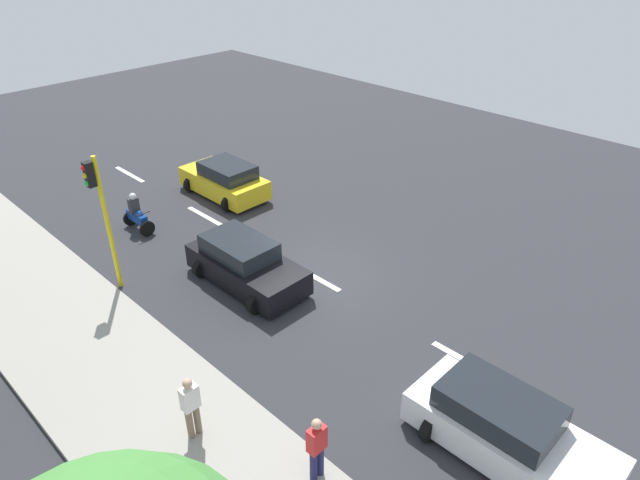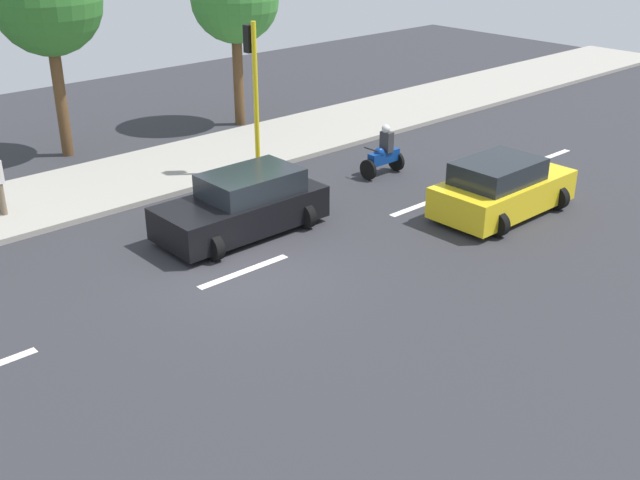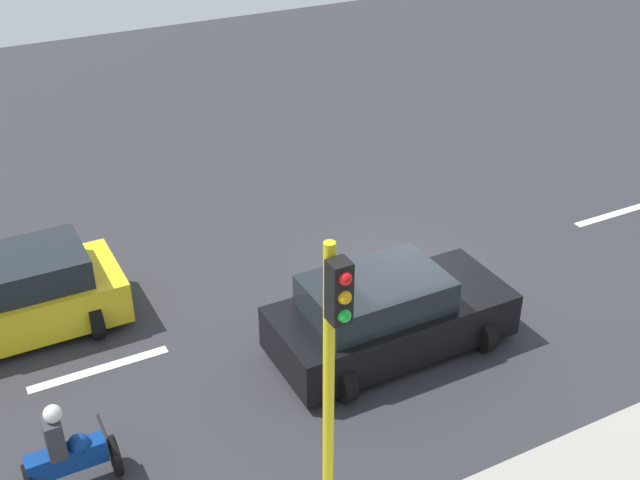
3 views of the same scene
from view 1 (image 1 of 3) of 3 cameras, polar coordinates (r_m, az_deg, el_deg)
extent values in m
cube|color=#2D2D33|center=(18.85, -0.70, -3.82)|extent=(40.00, 60.00, 0.10)
cube|color=#9E998E|center=(15.74, -19.54, -13.54)|extent=(4.00, 60.00, 0.15)
cube|color=white|center=(27.62, -18.73, 6.32)|extent=(0.20, 2.40, 0.01)
cube|color=white|center=(22.86, -11.42, 2.30)|extent=(0.20, 2.40, 0.01)
cube|color=white|center=(18.81, -0.70, -3.68)|extent=(0.20, 2.40, 0.01)
cube|color=white|center=(16.05, 15.01, -11.98)|extent=(0.20, 2.40, 0.01)
cube|color=black|center=(18.34, -7.39, -2.88)|extent=(1.84, 4.23, 0.80)
cube|color=#1E2328|center=(18.21, -8.20, -0.68)|extent=(1.54, 2.37, 0.56)
cylinder|color=black|center=(18.01, -2.53, -4.24)|extent=(0.64, 0.22, 0.64)
cylinder|color=black|center=(17.16, -6.47, -6.41)|extent=(0.64, 0.22, 0.64)
cylinder|color=black|center=(19.83, -8.09, -0.99)|extent=(0.64, 0.22, 0.64)
cylinder|color=black|center=(19.06, -11.88, -2.79)|extent=(0.64, 0.22, 0.64)
cube|color=white|center=(13.74, 18.60, -18.41)|extent=(1.85, 4.51, 0.80)
cube|color=#1E2328|center=(13.34, 17.69, -15.77)|extent=(1.56, 2.52, 0.56)
cylinder|color=black|center=(14.23, 25.61, -19.62)|extent=(0.64, 0.22, 0.64)
cylinder|color=black|center=(14.83, 14.79, -14.54)|extent=(0.64, 0.22, 0.64)
cylinder|color=black|center=(13.80, 11.09, -18.22)|extent=(0.64, 0.22, 0.64)
cube|color=yellow|center=(24.33, -9.69, 5.73)|extent=(1.84, 4.02, 0.80)
cube|color=#1E2328|center=(23.82, -9.36, 7.00)|extent=(1.54, 2.25, 0.56)
cylinder|color=black|center=(25.04, -12.95, 5.50)|extent=(0.64, 0.22, 0.64)
cylinder|color=black|center=(25.85, -10.00, 6.63)|extent=(0.64, 0.22, 0.64)
cylinder|color=black|center=(23.04, -9.24, 3.64)|extent=(0.64, 0.22, 0.64)
cylinder|color=black|center=(23.92, -6.17, 4.91)|extent=(0.64, 0.22, 0.64)
cylinder|color=black|center=(21.94, -17.09, 1.10)|extent=(0.60, 0.10, 0.60)
cylinder|color=black|center=(22.90, -18.62, 2.12)|extent=(0.60, 0.10, 0.60)
cube|color=navy|center=(22.34, -18.04, 2.23)|extent=(0.28, 1.10, 0.36)
sphere|color=navy|center=(22.10, -17.85, 2.47)|extent=(0.32, 0.32, 0.32)
cylinder|color=black|center=(21.74, -17.46, 2.57)|extent=(0.55, 0.04, 0.04)
cube|color=#333338|center=(22.23, -18.35, 3.33)|extent=(0.36, 0.24, 0.60)
sphere|color=silver|center=(22.02, -18.45, 4.22)|extent=(0.26, 0.26, 0.26)
cylinder|color=#1E1E4C|center=(12.70, 0.02, -21.37)|extent=(0.16, 0.16, 0.85)
cylinder|color=#1E1E4C|center=(12.62, -0.67, -21.88)|extent=(0.16, 0.16, 0.85)
cube|color=red|center=(12.10, -0.33, -19.51)|extent=(0.40, 0.24, 0.60)
sphere|color=tan|center=(11.77, -0.34, -18.17)|extent=(0.22, 0.22, 0.22)
cylinder|color=#72604C|center=(13.71, -12.34, -17.24)|extent=(0.16, 0.16, 0.85)
cylinder|color=#72604C|center=(13.65, -13.06, -17.64)|extent=(0.16, 0.16, 0.85)
cube|color=silver|center=(13.16, -13.07, -15.31)|extent=(0.40, 0.24, 0.60)
sphere|color=tan|center=(12.86, -13.29, -13.97)|extent=(0.22, 0.22, 0.22)
cylinder|color=yellow|center=(18.37, -20.68, 1.43)|extent=(0.14, 0.14, 4.50)
cube|color=black|center=(17.57, -22.34, 6.17)|extent=(0.24, 0.24, 0.76)
sphere|color=red|center=(17.44, -22.84, 6.75)|extent=(0.16, 0.16, 0.16)
sphere|color=#F2A50C|center=(17.53, -22.69, 6.04)|extent=(0.16, 0.16, 0.16)
sphere|color=green|center=(17.62, -22.53, 5.33)|extent=(0.16, 0.16, 0.16)
camera|label=2|loc=(23.79, 41.18, 16.65)|focal=43.35mm
camera|label=3|loc=(18.73, -48.52, 15.64)|focal=45.01mm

